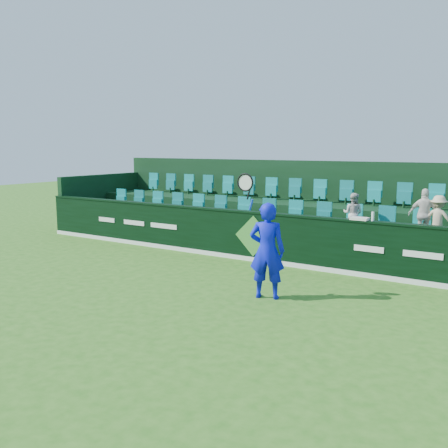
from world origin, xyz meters
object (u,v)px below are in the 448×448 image
Objects in this scene: spectator_middle at (425,215)px; towel at (360,219)px; tennis_player at (267,250)px; spectator_right at (438,219)px; drinks_bottle at (373,216)px; spectator_left at (353,213)px.

towel is at bearing 36.22° from spectator_middle.
tennis_player reaches higher than towel.
tennis_player reaches higher than spectator_right.
tennis_player reaches higher than spectator_middle.
spectator_middle is 1.45m from drinks_bottle.
spectator_left reaches higher than towel.
tennis_player is 3.10m from drinks_bottle.
tennis_player is at bearing -115.25° from drinks_bottle.
spectator_middle is 5.89× the size of drinks_bottle.
spectator_middle is at bearing 4.45° from spectator_right.
spectator_left is 0.85× the size of spectator_middle.
tennis_player is 2.97m from towel.
tennis_player is at bearing -109.75° from towel.
spectator_right is 1.67m from drinks_bottle.
towel is at bearing 40.39° from spectator_right.
drinks_bottle is at bearing 123.53° from spectator_left.
spectator_right is (0.31, 0.00, -0.07)m from spectator_middle.
spectator_left is 0.96× the size of spectator_right.
spectator_right reaches higher than spectator_left.
tennis_player reaches higher than drinks_bottle.
spectator_left is at bearing 127.14° from drinks_bottle.
spectator_middle is 1.13× the size of spectator_right.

